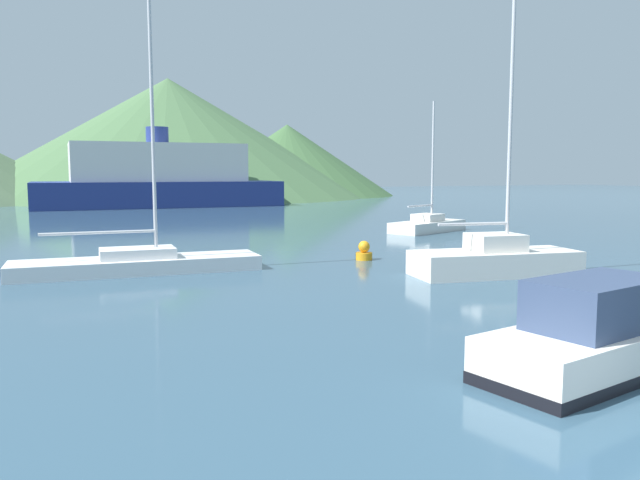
{
  "coord_description": "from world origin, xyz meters",
  "views": [
    {
      "loc": [
        -7.17,
        -4.25,
        3.37
      ],
      "look_at": [
        0.45,
        14.0,
        1.2
      ],
      "focal_mm": 35.0,
      "sensor_mm": 36.0,
      "label": 1
    }
  ],
  "objects": [
    {
      "name": "hill_far_east",
      "position": [
        23.01,
        80.17,
        5.01
      ],
      "size": [
        30.2,
        30.2,
        10.02
      ],
      "color": "#3D6038",
      "rests_on": "ground_plane"
    },
    {
      "name": "ferry_distant",
      "position": [
        1.78,
        58.04,
        2.67
      ],
      "size": [
        22.97,
        8.67,
        7.66
      ],
      "rotation": [
        0.0,
        0.0,
        0.01
      ],
      "color": "navy",
      "rests_on": "ground_plane"
    },
    {
      "name": "hill_east",
      "position": [
        7.04,
        83.68,
        8.01
      ],
      "size": [
        54.86,
        54.86,
        16.02
      ],
      "color": "#476B42",
      "rests_on": "ground_plane"
    },
    {
      "name": "buoy_marker",
      "position": [
        3.53,
        16.98,
        0.3
      ],
      "size": [
        0.64,
        0.64,
        0.74
      ],
      "color": "orange",
      "rests_on": "ground_plane"
    },
    {
      "name": "sailboat_middle",
      "position": [
        5.9,
        12.17,
        0.54
      ],
      "size": [
        5.66,
        2.74,
        9.23
      ],
      "rotation": [
        0.0,
        0.0,
        -0.14
      ],
      "color": "white",
      "rests_on": "ground_plane"
    },
    {
      "name": "sailboat_outer",
      "position": [
        11.93,
        25.7,
        0.42
      ],
      "size": [
        5.42,
        3.76,
        7.28
      ],
      "rotation": [
        0.0,
        0.0,
        0.41
      ],
      "color": "white",
      "rests_on": "ground_plane"
    },
    {
      "name": "sailboat_inner",
      "position": [
        -4.83,
        17.2,
        0.37
      ],
      "size": [
        8.12,
        2.19,
        9.51
      ],
      "rotation": [
        0.0,
        0.0,
        -0.03
      ],
      "color": "white",
      "rests_on": "ground_plane"
    },
    {
      "name": "motorboat_near",
      "position": [
        2.01,
        3.62,
        0.5
      ],
      "size": [
        6.57,
        3.04,
        2.05
      ],
      "rotation": [
        0.0,
        0.0,
        0.22
      ],
      "color": "white",
      "rests_on": "ground_plane"
    }
  ]
}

